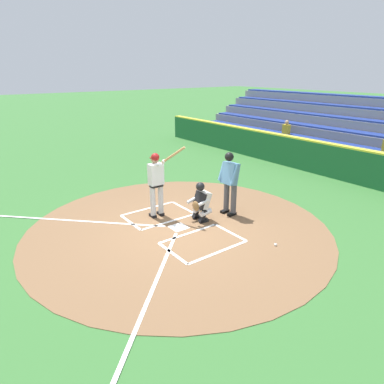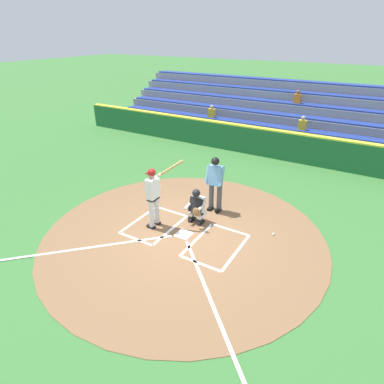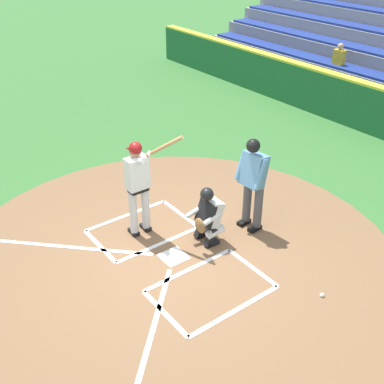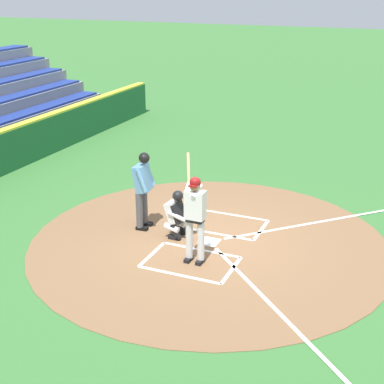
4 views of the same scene
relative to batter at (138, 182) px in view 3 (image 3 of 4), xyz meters
name	(u,v)px [view 3 (image 3 of 4)]	position (x,y,z in m)	size (l,w,h in m)	color
ground_plane	(174,257)	(-0.97, -0.06, -1.10)	(120.00, 120.00, 0.00)	#387033
dirt_circle	(174,257)	(-0.97, -0.06, -1.09)	(8.00, 8.00, 0.01)	brown
home_plate_and_chalk	(130,276)	(-0.97, 0.82, -1.08)	(7.93, 4.91, 0.01)	white
batter	(138,182)	(0.00, 0.00, 0.00)	(0.93, 0.71, 2.13)	silver
catcher	(208,214)	(-0.96, -0.82, -0.51)	(0.59, 0.63, 1.13)	black
plate_umpire	(253,178)	(-1.09, -1.76, -0.02)	(0.60, 0.44, 1.86)	#4C4C51
baseball	(322,295)	(-3.20, -1.35, -1.06)	(0.07, 0.07, 0.07)	white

